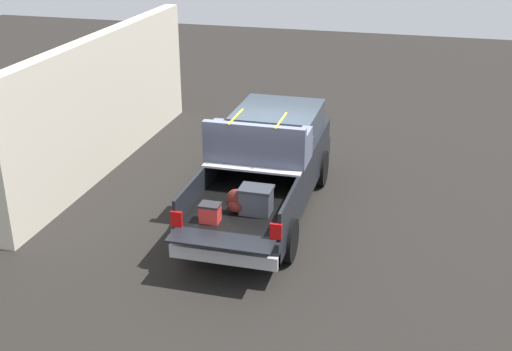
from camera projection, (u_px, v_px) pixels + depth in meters
name	position (u px, v px, depth m)	size (l,w,h in m)	color
ground_plane	(263.00, 212.00, 13.79)	(40.00, 40.00, 0.00)	black
pickup_truck	(268.00, 163.00, 13.74)	(6.05, 2.06, 2.23)	black
building_facade	(106.00, 102.00, 15.60)	(8.80, 0.36, 3.24)	beige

